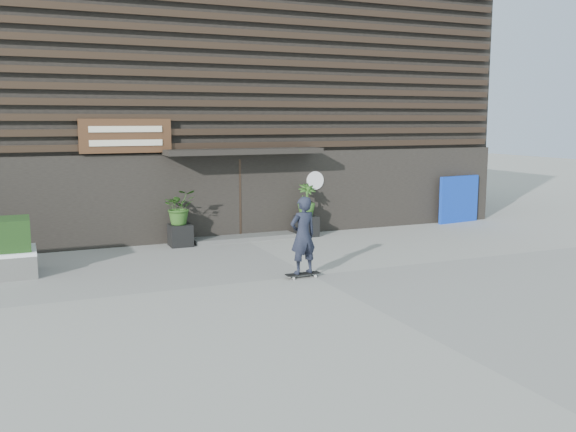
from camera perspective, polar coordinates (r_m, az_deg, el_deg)
name	(u,v)px	position (r m, az deg, el deg)	size (l,w,h in m)	color
ground	(312,275)	(13.97, 2.18, -5.42)	(80.00, 80.00, 0.00)	gray
entrance_step	(244,238)	(18.12, -4.05, -1.97)	(3.00, 0.80, 0.12)	#4E4E4B
planter_pot_left	(180,235)	(17.37, -9.77, -1.73)	(0.60, 0.60, 0.60)	black
bamboo_left	(180,207)	(17.25, -9.84, 0.82)	(0.86, 0.75, 0.96)	#2D591E
planter_pot_right	(306,226)	(18.60, 1.68, -0.92)	(0.60, 0.60, 0.60)	black
bamboo_right	(306,200)	(18.48, 1.69, 1.46)	(0.54, 0.54, 0.96)	#2D591E
blue_tarp	(459,199)	(21.82, 15.29, 1.48)	(1.67, 0.12, 1.57)	#0D30AC
building	(193,104)	(22.95, -8.62, 10.05)	(18.00, 11.00, 8.00)	black
skateboarder	(303,236)	(13.57, 1.37, -1.80)	(0.78, 0.49, 1.79)	black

